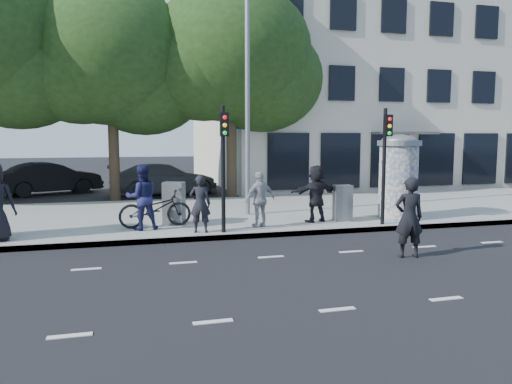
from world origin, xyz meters
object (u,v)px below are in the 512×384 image
object	(u,v)px
traffic_pole_far	(385,154)
ped_f	(316,193)
ped_b	(200,204)
ped_c	(142,197)
ad_column_right	(398,175)
street_lamp	(248,72)
ped_e	(260,199)
cabinet_left	(174,203)
man_road	(409,217)
traffic_pole_near	(224,156)
cabinet_right	(343,203)
bicycle	(155,208)
car_right	(165,179)
car_mid	(50,178)

from	to	relation	value
traffic_pole_far	ped_f	world-z (taller)	traffic_pole_far
ped_b	ped_c	size ratio (longest dim) A/B	0.86
ad_column_right	street_lamp	size ratio (longest dim) A/B	0.33
traffic_pole_far	ped_e	world-z (taller)	traffic_pole_far
ped_e	cabinet_left	bearing A→B (deg)	-41.13
ped_c	man_road	xyz separation A→B (m)	(5.72, -4.22, -0.14)
street_lamp	ped_e	distance (m)	4.48
man_road	ped_e	bearing A→B (deg)	-47.58
ped_b	ped_c	world-z (taller)	ped_c
traffic_pole_near	cabinet_right	world-z (taller)	traffic_pole_near
traffic_pole_near	cabinet_right	distance (m)	4.31
traffic_pole_near	bicycle	world-z (taller)	traffic_pole_near
street_lamp	ped_f	bearing A→B (deg)	-48.28
street_lamp	cabinet_right	bearing A→B (deg)	-37.25
ped_b	ped_e	size ratio (longest dim) A/B	0.97
man_road	cabinet_left	bearing A→B (deg)	-36.39
ped_c	bicycle	bearing A→B (deg)	-146.61
street_lamp	bicycle	world-z (taller)	street_lamp
ad_column_right	ped_b	bearing A→B (deg)	-173.73
street_lamp	cabinet_right	xyz separation A→B (m)	(2.52, -1.91, -4.09)
ped_f	traffic_pole_near	bearing A→B (deg)	4.73
ped_b	street_lamp	bearing A→B (deg)	-113.59
ad_column_right	car_right	xyz separation A→B (m)	(-6.46, 9.79, -0.81)
ped_c	car_mid	bearing A→B (deg)	-78.12
ped_e	street_lamp	bearing A→B (deg)	-110.94
traffic_pole_far	cabinet_right	xyz separation A→B (m)	(-0.88, 0.93, -1.53)
traffic_pole_far	car_right	bearing A→B (deg)	117.07
car_mid	man_road	bearing A→B (deg)	-172.40
ped_e	car_right	xyz separation A→B (m)	(-1.83, 10.15, -0.22)
traffic_pole_far	cabinet_left	size ratio (longest dim) A/B	2.72
traffic_pole_far	car_right	xyz separation A→B (m)	(-5.46, 10.69, -1.50)
ad_column_right	cabinet_left	xyz separation A→B (m)	(-6.96, 0.77, -0.76)
ped_b	bicycle	world-z (taller)	ped_b
traffic_pole_near	man_road	xyz separation A→B (m)	(3.61, -3.21, -1.32)
bicycle	cabinet_right	distance (m)	5.66
street_lamp	cabinet_right	distance (m)	5.17
street_lamp	car_right	distance (m)	9.08
traffic_pole_far	traffic_pole_near	bearing A→B (deg)	180.00
ped_b	traffic_pole_near	bearing A→B (deg)	175.29
ped_b	ped_f	size ratio (longest dim) A/B	0.90
traffic_pole_far	cabinet_right	bearing A→B (deg)	133.60
ped_f	cabinet_left	size ratio (longest dim) A/B	1.38
traffic_pole_far	street_lamp	world-z (taller)	street_lamp
traffic_pole_near	cabinet_left	size ratio (longest dim) A/B	2.72
ad_column_right	bicycle	size ratio (longest dim) A/B	1.29
ped_b	ped_c	bearing A→B (deg)	-14.89
traffic_pole_far	ped_c	distance (m)	7.08
car_right	man_road	bearing A→B (deg)	-170.50
ped_e	man_road	bearing A→B (deg)	108.06
ad_column_right	street_lamp	bearing A→B (deg)	156.27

